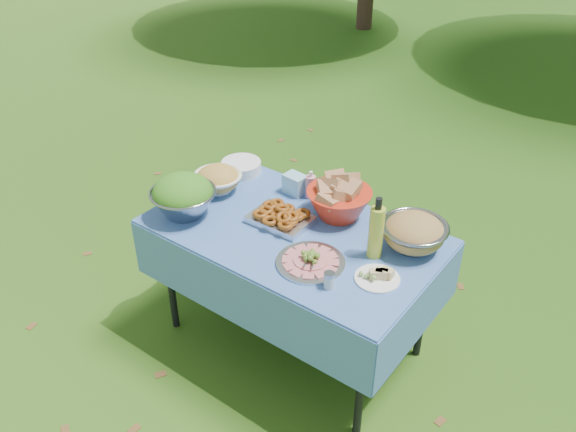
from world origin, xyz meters
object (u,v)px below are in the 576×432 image
object	(u,v)px
oil_bottle	(376,228)
salad_bowl	(183,196)
picnic_table	(293,288)
plate_stack	(241,167)
pasta_bowl_steel	(414,232)
bread_bowl	(339,197)
charcuterie_platter	(311,257)

from	to	relation	value
oil_bottle	salad_bowl	bearing A→B (deg)	-164.00
picnic_table	plate_stack	bearing A→B (deg)	153.30
plate_stack	pasta_bowl_steel	distance (m)	1.15
pasta_bowl_steel	oil_bottle	size ratio (longest dim) A/B	1.01
bread_bowl	charcuterie_platter	world-z (taller)	bread_bowl
salad_bowl	bread_bowl	bearing A→B (deg)	35.72
picnic_table	oil_bottle	size ratio (longest dim) A/B	4.55
bread_bowl	pasta_bowl_steel	world-z (taller)	bread_bowl
plate_stack	charcuterie_platter	world-z (taller)	charcuterie_platter
pasta_bowl_steel	charcuterie_platter	size ratio (longest dim) A/B	0.99
charcuterie_platter	picnic_table	bearing A→B (deg)	142.47
plate_stack	pasta_bowl_steel	bearing A→B (deg)	-3.57
salad_bowl	oil_bottle	xyz separation A→B (m)	(0.98, 0.28, 0.05)
salad_bowl	picnic_table	bearing A→B (deg)	21.99
pasta_bowl_steel	oil_bottle	xyz separation A→B (m)	(-0.11, -0.17, 0.07)
picnic_table	pasta_bowl_steel	xyz separation A→B (m)	(0.55, 0.23, 0.47)
picnic_table	salad_bowl	distance (m)	0.77
salad_bowl	plate_stack	bearing A→B (deg)	96.02
salad_bowl	pasta_bowl_steel	distance (m)	1.18
plate_stack	charcuterie_platter	xyz separation A→B (m)	(0.83, -0.48, 0.00)
plate_stack	oil_bottle	distance (m)	1.07
plate_stack	bread_bowl	distance (m)	0.72
picnic_table	pasta_bowl_steel	bearing A→B (deg)	23.02
charcuterie_platter	oil_bottle	xyz separation A→B (m)	(0.21, 0.23, 0.12)
salad_bowl	plate_stack	world-z (taller)	salad_bowl
picnic_table	pasta_bowl_steel	size ratio (longest dim) A/B	4.49
picnic_table	plate_stack	xyz separation A→B (m)	(-0.60, 0.30, 0.41)
plate_stack	oil_bottle	world-z (taller)	oil_bottle
bread_bowl	plate_stack	bearing A→B (deg)	175.69
salad_bowl	oil_bottle	world-z (taller)	oil_bottle
salad_bowl	plate_stack	size ratio (longest dim) A/B	1.47
picnic_table	salad_bowl	world-z (taller)	salad_bowl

